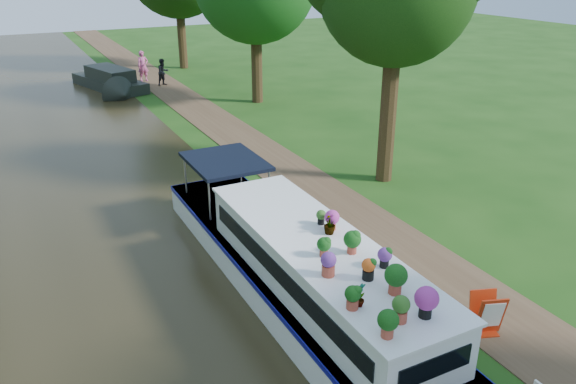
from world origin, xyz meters
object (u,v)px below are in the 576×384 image
(pedestrian_dark, at_px, (163,72))
(second_boat, at_px, (111,81))
(sandwich_board, at_px, (487,315))
(plant_boat, at_px, (319,286))
(pedestrian_pink, at_px, (143,66))

(pedestrian_dark, bearing_deg, second_boat, 151.78)
(second_boat, bearing_deg, pedestrian_dark, -21.37)
(sandwich_board, distance_m, pedestrian_dark, 26.02)
(plant_boat, distance_m, pedestrian_pink, 25.94)
(plant_boat, relative_size, sandwich_board, 15.07)
(sandwich_board, bearing_deg, pedestrian_pink, 109.85)
(sandwich_board, bearing_deg, pedestrian_dark, 108.23)
(plant_boat, height_order, sandwich_board, plant_boat)
(plant_boat, bearing_deg, sandwich_board, -34.78)
(plant_boat, height_order, pedestrian_pink, plant_boat)
(plant_boat, height_order, pedestrian_dark, plant_boat)
(pedestrian_pink, relative_size, pedestrian_dark, 1.17)
(pedestrian_pink, bearing_deg, sandwich_board, -95.46)
(plant_boat, relative_size, second_boat, 1.97)
(pedestrian_pink, xyz_separation_m, pedestrian_dark, (0.74, -1.72, -0.13))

